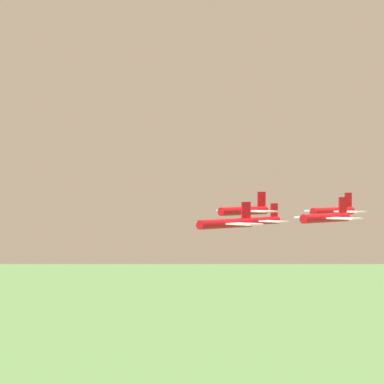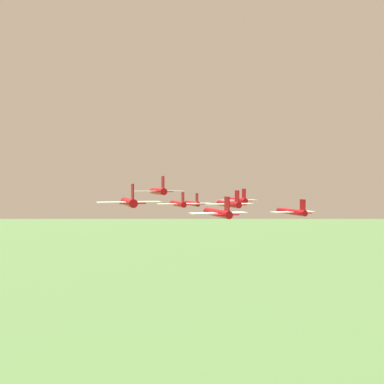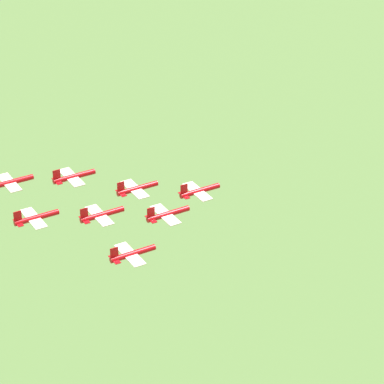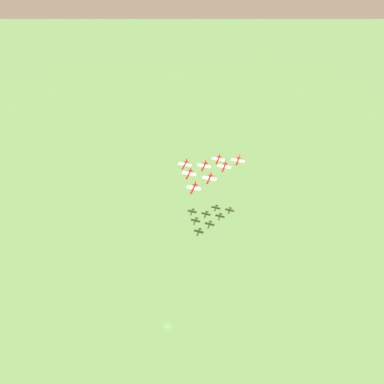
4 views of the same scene
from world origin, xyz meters
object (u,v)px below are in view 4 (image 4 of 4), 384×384
jet_5 (185,165)px  jet_3 (224,167)px  jet_0 (194,188)px  jet_4 (204,166)px  jet_7 (218,159)px  jet_1 (209,179)px  jet_2 (189,174)px  jet_6 (238,161)px

jet_5 → jet_3: bearing=-180.0°
jet_0 → jet_4: 23.63m
jet_3 → jet_7: (-2.02, -13.54, -3.26)m
jet_1 → jet_3: 14.01m
jet_0 → jet_1: size_ratio=1.00×
jet_0 → jet_2: bearing=-59.5°
jet_3 → jet_6: 13.76m
jet_1 → jet_6: jet_6 is taller
jet_0 → jet_2: size_ratio=1.00×
jet_1 → jet_6: 27.43m
jet_1 → jet_5: jet_1 is taller
jet_1 → jet_4: size_ratio=1.00×
jet_2 → jet_1: bearing=-180.0°
jet_4 → jet_6: 23.97m
jet_0 → jet_6: 41.13m
jet_3 → jet_6: (-12.82, -4.82, -1.38)m
jet_6 → jet_7: jet_6 is taller
jet_2 → jet_3: bearing=-150.5°
jet_1 → jet_2: jet_2 is taller
jet_6 → jet_0: bearing=59.5°
jet_2 → jet_0: bearing=120.5°
jet_4 → jet_5: (10.80, -8.73, -1.81)m
jet_1 → jet_6: (-25.63, -9.64, 1.57)m
jet_3 → jet_4: (10.80, -8.73, -2.51)m
jet_1 → jet_7: 23.61m
jet_0 → jet_7: size_ratio=1.00×
jet_5 → jet_4: bearing=-180.0°
jet_4 → jet_7: (-12.82, -4.82, -0.74)m
jet_4 → jet_5: jet_4 is taller
jet_6 → jet_5: bearing=18.8°
jet_3 → jet_7: jet_3 is taller
jet_4 → jet_7: 13.71m
jet_6 → jet_7: (10.80, -8.73, -1.88)m
jet_2 → jet_3: jet_3 is taller
jet_6 → jet_1: bearing=59.5°
jet_6 → jet_7: 14.01m
jet_4 → jet_1: bearing=120.5°
jet_1 → jet_6: size_ratio=1.00×
jet_4 → jet_7: jet_4 is taller
jet_4 → jet_0: bearing=90.0°
jet_3 → jet_6: bearing=-120.5°
jet_0 → jet_2: 13.74m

